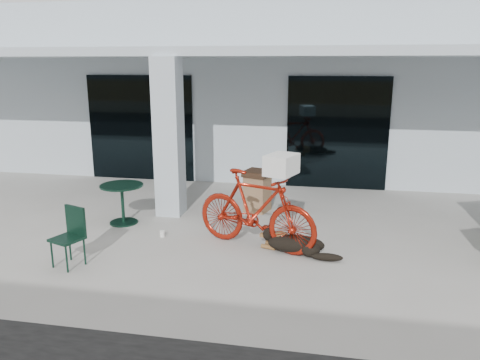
% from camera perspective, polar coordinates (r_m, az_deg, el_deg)
% --- Properties ---
extents(ground, '(80.00, 80.00, 0.00)m').
position_cam_1_polar(ground, '(7.26, -2.84, -10.35)').
color(ground, '#A29F99').
rests_on(ground, ground).
extents(building, '(22.00, 7.00, 4.50)m').
position_cam_1_polar(building, '(15.02, 4.74, 11.20)').
color(building, '#B3C0CA').
rests_on(building, ground).
extents(storefront_glass_left, '(2.80, 0.06, 2.70)m').
position_cam_1_polar(storefront_glass_left, '(12.46, -12.01, 6.19)').
color(storefront_glass_left, black).
rests_on(storefront_glass_left, ground).
extents(storefront_glass_right, '(2.40, 0.06, 2.70)m').
position_cam_1_polar(storefront_glass_right, '(11.52, 11.76, 5.58)').
color(storefront_glass_right, black).
rests_on(storefront_glass_right, ground).
extents(column, '(0.50, 0.50, 3.12)m').
position_cam_1_polar(column, '(9.35, -8.66, 5.08)').
color(column, '#B3C0CA').
rests_on(column, ground).
extents(overhang, '(22.00, 2.80, 0.18)m').
position_cam_1_polar(overhang, '(10.14, 1.82, 15.29)').
color(overhang, '#B3C0CA').
rests_on(overhang, column).
extents(bicycle, '(2.25, 1.32, 1.31)m').
position_cam_1_polar(bicycle, '(7.70, 1.92, -3.67)').
color(bicycle, maroon).
rests_on(bicycle, ground).
extents(laundry_basket, '(0.56, 0.64, 0.32)m').
position_cam_1_polar(laundry_basket, '(7.29, 5.08, 1.89)').
color(laundry_basket, white).
rests_on(laundry_basket, bicycle).
extents(dog, '(1.12, 0.66, 0.35)m').
position_cam_1_polar(dog, '(7.67, 6.85, -7.62)').
color(dog, black).
rests_on(dog, ground).
extents(cup_near_dog, '(0.12, 0.12, 0.11)m').
position_cam_1_polar(cup_near_dog, '(8.46, -9.45, -6.49)').
color(cup_near_dog, white).
rests_on(cup_near_dog, ground).
extents(cafe_table_near, '(1.08, 1.08, 0.76)m').
position_cam_1_polar(cafe_table_near, '(9.20, -14.11, -2.86)').
color(cafe_table_near, '#103023').
rests_on(cafe_table_near, ground).
extents(cafe_chair_near, '(0.54, 0.56, 0.90)m').
position_cam_1_polar(cafe_chair_near, '(7.52, -20.34, -6.65)').
color(cafe_chair_near, '#103023').
rests_on(cafe_chair_near, ground).
extents(trash_receptacle, '(0.63, 0.63, 0.86)m').
position_cam_1_polar(trash_receptacle, '(9.67, 2.13, -1.33)').
color(trash_receptacle, brown).
rests_on(trash_receptacle, ground).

